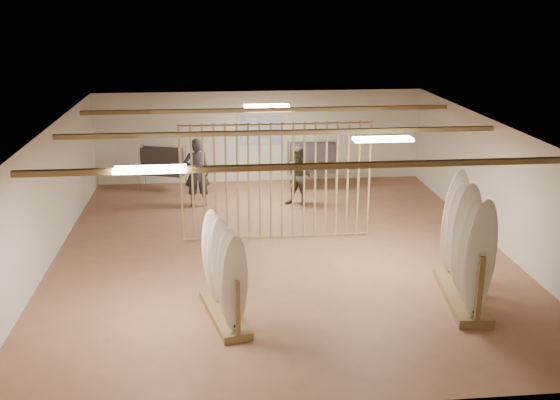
{
  "coord_description": "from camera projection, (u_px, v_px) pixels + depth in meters",
  "views": [
    {
      "loc": [
        -1.42,
        -13.78,
        5.48
      ],
      "look_at": [
        0.0,
        0.0,
        1.2
      ],
      "focal_mm": 42.0,
      "sensor_mm": 36.0,
      "label": 1
    }
  ],
  "objects": [
    {
      "name": "wall_back",
      "position": [
        260.0,
        137.0,
        20.15
      ],
      "size": [
        12.0,
        0.0,
        12.0
      ],
      "primitive_type": "plane",
      "rotation": [
        1.57,
        0.0,
        0.0
      ],
      "color": "beige",
      "rests_on": "ground"
    },
    {
      "name": "bamboo_partition",
      "position": [
        276.0,
        182.0,
        15.21
      ],
      "size": [
        4.45,
        0.05,
        2.78
      ],
      "color": "#A2904F",
      "rests_on": "ground"
    },
    {
      "name": "rack_right",
      "position": [
        465.0,
        263.0,
        12.2
      ],
      "size": [
        0.93,
        2.4,
        2.23
      ],
      "rotation": [
        0.0,
        0.0,
        -0.14
      ],
      "color": "olive",
      "rests_on": "floor"
    },
    {
      "name": "clothing_rack_a",
      "position": [
        162.0,
        162.0,
        19.07
      ],
      "size": [
        1.26,
        0.71,
        1.41
      ],
      "rotation": [
        0.0,
        0.0,
        -0.34
      ],
      "color": "silver",
      "rests_on": "floor"
    },
    {
      "name": "ceiling_slats",
      "position": [
        280.0,
        132.0,
        14.06
      ],
      "size": [
        9.5,
        6.12,
        0.1
      ],
      "primitive_type": "cube",
      "color": "olive",
      "rests_on": "ground"
    },
    {
      "name": "wall_left",
      "position": [
        47.0,
        198.0,
        13.96
      ],
      "size": [
        0.0,
        12.0,
        12.0
      ],
      "primitive_type": "plane",
      "rotation": [
        1.57,
        0.0,
        1.57
      ],
      "color": "beige",
      "rests_on": "ground"
    },
    {
      "name": "light_panels",
      "position": [
        280.0,
        132.0,
        14.05
      ],
      "size": [
        1.2,
        0.35,
        0.06
      ],
      "primitive_type": "cube",
      "color": "white",
      "rests_on": "ground"
    },
    {
      "name": "clothing_rack_b",
      "position": [
        313.0,
        158.0,
        19.17
      ],
      "size": [
        1.44,
        0.41,
        1.54
      ],
      "rotation": [
        0.0,
        0.0,
        -0.04
      ],
      "color": "silver",
      "rests_on": "floor"
    },
    {
      "name": "wall_front",
      "position": [
        326.0,
        317.0,
        8.74
      ],
      "size": [
        12.0,
        0.0,
        12.0
      ],
      "primitive_type": "plane",
      "rotation": [
        -1.57,
        0.0,
        0.0
      ],
      "color": "beige",
      "rests_on": "ground"
    },
    {
      "name": "shopper_a",
      "position": [
        197.0,
        168.0,
        17.74
      ],
      "size": [
        0.81,
        0.57,
        2.15
      ],
      "primitive_type": "imported",
      "rotation": [
        0.0,
        0.0,
        3.19
      ],
      "color": "#28272F",
      "rests_on": "floor"
    },
    {
      "name": "floor",
      "position": [
        280.0,
        250.0,
        14.86
      ],
      "size": [
        12.0,
        12.0,
        0.0
      ],
      "primitive_type": "plane",
      "color": "#966349",
      "rests_on": "ground"
    },
    {
      "name": "rack_left",
      "position": [
        224.0,
        286.0,
        11.56
      ],
      "size": [
        0.93,
        1.99,
        1.83
      ],
      "rotation": [
        0.0,
        0.0,
        0.23
      ],
      "color": "olive",
      "rests_on": "floor"
    },
    {
      "name": "ceiling",
      "position": [
        280.0,
        129.0,
        14.03
      ],
      "size": [
        12.0,
        12.0,
        0.0
      ],
      "primitive_type": "plane",
      "rotation": [
        3.14,
        0.0,
        0.0
      ],
      "color": "gray",
      "rests_on": "ground"
    },
    {
      "name": "poster",
      "position": [
        260.0,
        130.0,
        20.07
      ],
      "size": [
        1.4,
        0.03,
        0.9
      ],
      "primitive_type": "cube",
      "color": "#3677C0",
      "rests_on": "ground"
    },
    {
      "name": "wall_right",
      "position": [
        498.0,
        185.0,
        14.93
      ],
      "size": [
        0.0,
        12.0,
        12.0
      ],
      "primitive_type": "plane",
      "rotation": [
        1.57,
        0.0,
        -1.57
      ],
      "color": "beige",
      "rests_on": "ground"
    },
    {
      "name": "shopper_b",
      "position": [
        299.0,
        173.0,
        17.78
      ],
      "size": [
        1.14,
        1.07,
        1.87
      ],
      "primitive_type": "imported",
      "rotation": [
        0.0,
        0.0,
        -0.53
      ],
      "color": "#3A372C",
      "rests_on": "floor"
    }
  ]
}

